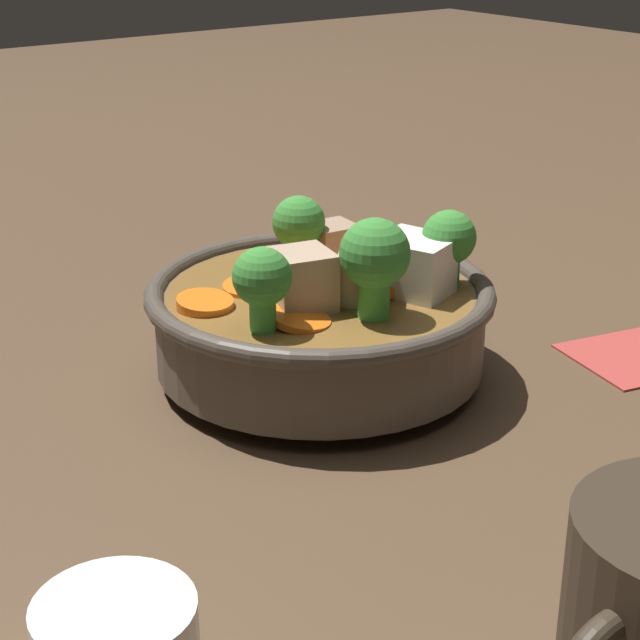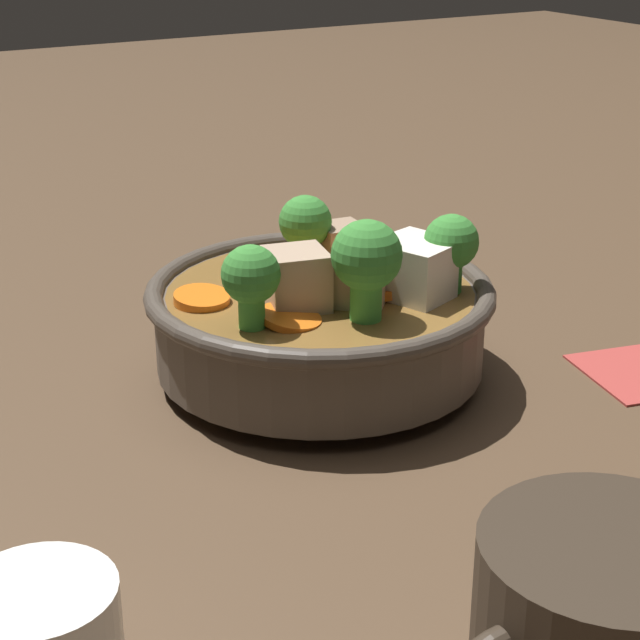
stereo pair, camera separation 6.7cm
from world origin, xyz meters
The scene contains 3 objects.
ground_plane centered at (0.00, 0.00, 0.00)m, with size 3.00×3.00×0.00m, color #4C3826.
stirfry_bowl centered at (0.00, 0.00, 0.04)m, with size 0.22×0.22×0.12m.
tea_cup centered at (0.24, 0.19, 0.02)m, with size 0.06×0.06×0.05m.
Camera 2 is at (0.31, 0.53, 0.29)m, focal length 60.00 mm.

